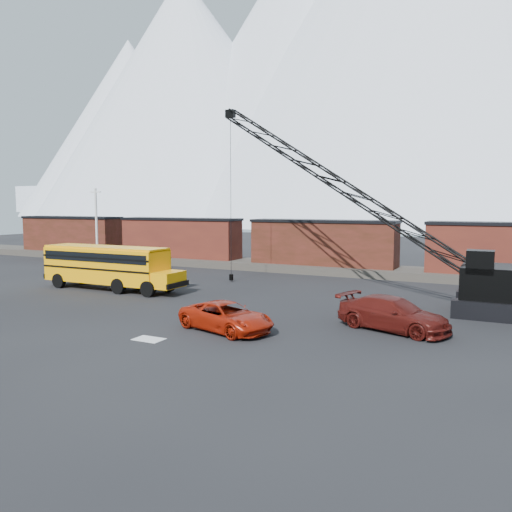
{
  "coord_description": "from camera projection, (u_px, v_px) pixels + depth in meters",
  "views": [
    {
      "loc": [
        15.08,
        -22.0,
        6.2
      ],
      "look_at": [
        1.01,
        6.1,
        3.0
      ],
      "focal_mm": 35.0,
      "sensor_mm": 36.0,
      "label": 1
    }
  ],
  "objects": [
    {
      "name": "ground",
      "position": [
        189.0,
        321.0,
        26.91
      ],
      "size": [
        160.0,
        160.0,
        0.0
      ],
      "primitive_type": "plane",
      "color": "black",
      "rests_on": "ground"
    },
    {
      "name": "mountain_ridge",
      "position": [
        496.0,
        43.0,
        266.37
      ],
      "size": [
        800.0,
        340.0,
        240.0
      ],
      "color": "white",
      "rests_on": "ground"
    },
    {
      "name": "gravel_berm",
      "position": [
        323.0,
        268.0,
        46.45
      ],
      "size": [
        120.0,
        5.0,
        0.7
      ],
      "primitive_type": "cube",
      "color": "#453F39",
      "rests_on": "ground"
    },
    {
      "name": "boxcar_west_far",
      "position": [
        71.0,
        234.0,
        60.45
      ],
      "size": [
        13.7,
        3.1,
        4.17
      ],
      "color": "#572018",
      "rests_on": "gravel_berm"
    },
    {
      "name": "boxcar_west_near",
      "position": [
        180.0,
        238.0,
        53.33
      ],
      "size": [
        13.7,
        3.1,
        4.17
      ],
      "color": "#471A14",
      "rests_on": "gravel_berm"
    },
    {
      "name": "boxcar_mid",
      "position": [
        323.0,
        243.0,
        46.21
      ],
      "size": [
        13.7,
        3.1,
        4.17
      ],
      "color": "#572018",
      "rests_on": "gravel_berm"
    },
    {
      "name": "utility_pole",
      "position": [
        97.0,
        225.0,
        53.19
      ],
      "size": [
        1.4,
        0.24,
        8.0
      ],
      "color": "silver",
      "rests_on": "ground"
    },
    {
      "name": "snow_patch",
      "position": [
        149.0,
        339.0,
        23.13
      ],
      "size": [
        1.4,
        0.9,
        0.02
      ],
      "primitive_type": "cube",
      "color": "silver",
      "rests_on": "ground"
    },
    {
      "name": "school_bus",
      "position": [
        109.0,
        265.0,
        36.67
      ],
      "size": [
        11.65,
        2.65,
        3.19
      ],
      "color": "#F9A105",
      "rests_on": "ground"
    },
    {
      "name": "red_pickup",
      "position": [
        226.0,
        317.0,
        24.67
      ],
      "size": [
        5.59,
        3.72,
        1.43
      ],
      "primitive_type": "imported",
      "rotation": [
        0.0,
        0.0,
        1.28
      ],
      "color": "#9F1A07",
      "rests_on": "ground"
    },
    {
      "name": "maroon_suv",
      "position": [
        393.0,
        314.0,
        24.77
      ],
      "size": [
        6.12,
        3.91,
        1.65
      ],
      "primitive_type": "imported",
      "rotation": [
        0.0,
        0.0,
        1.27
      ],
      "color": "#4A110D",
      "rests_on": "ground"
    },
    {
      "name": "crawler_crane",
      "position": [
        337.0,
        183.0,
        33.91
      ],
      "size": [
        23.34,
        6.75,
        13.9
      ],
      "color": "black",
      "rests_on": "ground"
    }
  ]
}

